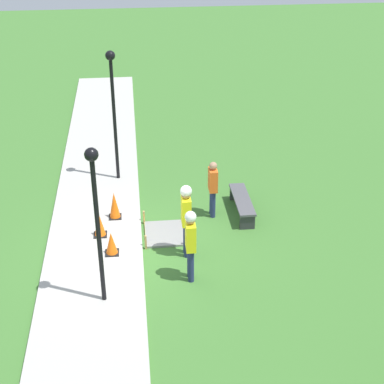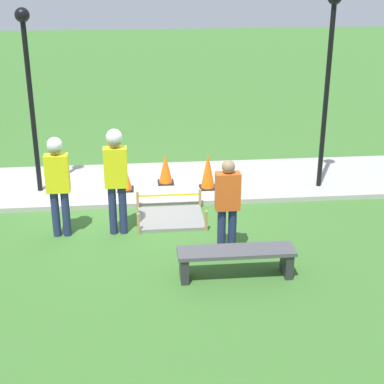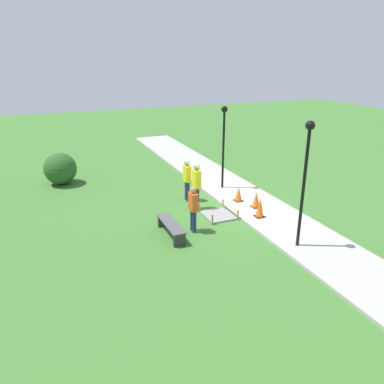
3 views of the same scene
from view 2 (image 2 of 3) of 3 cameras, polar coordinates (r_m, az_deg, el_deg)
ground_plane at (r=11.67m, az=-5.55°, el=-1.57°), size 60.00×60.00×0.00m
sidewalk at (r=12.77m, az=-5.60°, el=0.79°), size 28.00×2.41×0.10m
wet_concrete_patch at (r=11.11m, az=-2.07°, el=-2.52°), size 1.27×1.10×0.39m
traffic_cone_near_patch at (r=12.22m, az=1.55°, el=2.02°), size 0.34×0.34×0.76m
traffic_cone_far_patch at (r=12.52m, az=-2.58°, el=2.26°), size 0.34×0.34×0.65m
traffic_cone_sidewalk_edge at (r=12.23m, az=-6.54°, el=1.50°), size 0.34×0.34×0.60m
park_bench at (r=9.11m, az=4.30°, el=-6.34°), size 1.81×0.44×0.47m
worker_supervisor at (r=10.35m, az=-12.91°, el=1.33°), size 0.40×0.26×1.82m
worker_assistant at (r=10.24m, az=-7.40°, el=2.01°), size 0.40×0.28×1.94m
bystander_in_orange_shirt at (r=9.59m, az=3.46°, el=-0.94°), size 0.40×0.22×1.63m
lamppost_near at (r=11.98m, az=-15.59°, el=10.95°), size 0.28×0.28×3.65m
lamppost_far at (r=12.10m, az=13.15°, el=12.09°), size 0.28×0.28×3.95m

